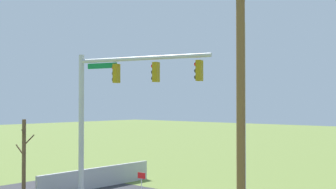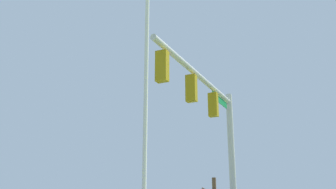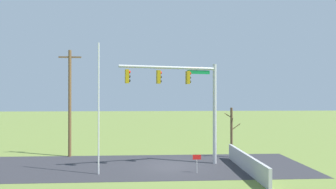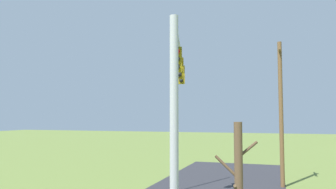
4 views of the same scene
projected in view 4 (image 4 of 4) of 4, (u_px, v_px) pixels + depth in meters
name	position (u px, v px, depth m)	size (l,w,h in m)	color
signal_mast	(177.00, 89.00, 12.50)	(7.24, 2.03, 7.56)	#B2B5BA
flagpole	(173.00, 117.00, 19.02)	(0.10, 0.10, 8.64)	silver
utility_pole	(281.00, 111.00, 20.43)	(1.90, 0.26, 9.05)	brown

